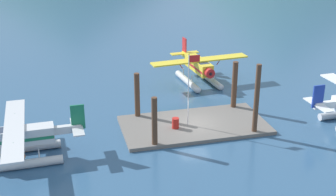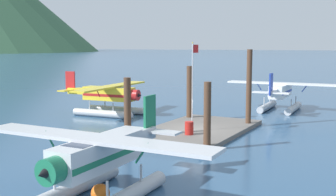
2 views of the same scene
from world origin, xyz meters
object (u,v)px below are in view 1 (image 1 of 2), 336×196
(seaplane_silver_port_aft, at_px, (20,141))
(flagpole, at_px, (190,81))
(mooring_buoy, at_px, (20,157))
(seaplane_yellow_bow_right, at_px, (199,69))
(fuel_drum, at_px, (175,123))

(seaplane_silver_port_aft, bearing_deg, flagpole, 9.15)
(mooring_buoy, bearing_deg, seaplane_yellow_bow_right, 35.69)
(flagpole, distance_m, seaplane_silver_port_aft, 13.71)
(seaplane_silver_port_aft, bearing_deg, mooring_buoy, -124.55)
(fuel_drum, relative_size, seaplane_silver_port_aft, 0.08)
(flagpole, height_order, fuel_drum, flagpole)
(flagpole, xyz_separation_m, mooring_buoy, (-13.42, -2.32, -3.74))
(flagpole, height_order, seaplane_yellow_bow_right, flagpole)
(fuel_drum, bearing_deg, mooring_buoy, -170.73)
(flagpole, xyz_separation_m, fuel_drum, (-1.28, -0.34, -3.38))
(fuel_drum, height_order, seaplane_yellow_bow_right, seaplane_yellow_bow_right)
(fuel_drum, height_order, mooring_buoy, fuel_drum)
(flagpole, relative_size, seaplane_yellow_bow_right, 0.59)
(flagpole, relative_size, fuel_drum, 7.00)
(fuel_drum, xyz_separation_m, seaplane_silver_port_aft, (-12.02, -1.81, 0.84))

